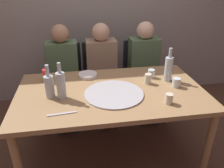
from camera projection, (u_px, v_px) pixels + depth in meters
The scene contains 20 objects.
ground_plane at pixel (111, 153), 2.34m from camera, with size 8.00×8.00×0.00m, color #513828.
back_wall at pixel (95, 5), 2.97m from camera, with size 6.00×0.10×2.60m, color gray.
dining_table at pixel (111, 97), 2.04m from camera, with size 1.67×0.97×0.74m.
pizza_tray at pixel (114, 94), 1.94m from camera, with size 0.51×0.51×0.01m, color #ADADB2.
wine_bottle at pixel (61, 85), 1.83m from camera, with size 0.07×0.07×0.32m.
beer_bottle at pixel (49, 86), 1.86m from camera, with size 0.08×0.08×0.29m.
water_bottle at pixel (169, 68), 2.14m from camera, with size 0.08×0.08×0.33m.
tumbler_near at pixel (151, 74), 2.24m from camera, with size 0.07×0.07×0.08m, color silver.
tumbler_far at pixel (169, 99), 1.79m from camera, with size 0.06×0.06×0.08m, color beige.
wine_glass at pixel (176, 82), 2.06m from camera, with size 0.07×0.07×0.08m, color silver.
short_glass at pixel (148, 79), 2.12m from camera, with size 0.06×0.06×0.09m, color beige.
soda_can at pixel (46, 75), 2.15m from camera, with size 0.07×0.07×0.12m, color red.
plate_stack at pixel (88, 75), 2.27m from camera, with size 0.19×0.19×0.03m, color white.
table_knife at pixel (62, 114), 1.67m from camera, with size 0.22×0.02×0.01m, color #B7B7BC.
chair_left at pixel (65, 76), 2.83m from camera, with size 0.44×0.44×0.90m.
chair_middle at pixel (101, 74), 2.90m from camera, with size 0.44×0.44×0.90m.
chair_right at pixel (141, 71), 2.98m from camera, with size 0.44×0.44×0.90m.
guest_in_sweater at pixel (63, 71), 2.64m from camera, with size 0.36×0.56×1.17m.
guest_in_beanie at pixel (102, 69), 2.71m from camera, with size 0.36×0.56×1.17m.
guest_by_wall at pixel (145, 66), 2.79m from camera, with size 0.36×0.56×1.17m.
Camera 1 is at (-0.28, -1.76, 1.68)m, focal length 36.06 mm.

